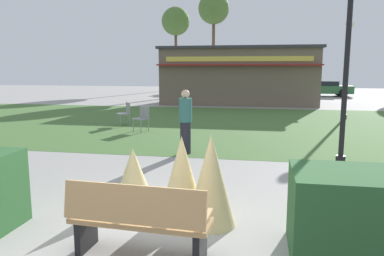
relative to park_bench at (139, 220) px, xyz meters
The scene contains 17 objects.
ground_plane 0.51m from the park_bench, 164.61° to the left, with size 80.00×80.00×0.00m, color #999691.
lawn_patch 11.10m from the park_bench, 90.88° to the left, with size 36.00×12.00×0.01m, color #446B33.
park_bench is the anchor object (origin of this frame).
ornamental_grass_behind_left 1.36m from the park_bench, 79.84° to the left, with size 0.70×0.70×1.26m, color #D1BC7F.
ornamental_grass_behind_right 1.35m from the park_bench, 58.20° to the left, with size 0.72×0.72×1.34m, color #D1BC7F.
ornamental_grass_behind_center 2.06m from the park_bench, 110.98° to the left, with size 0.67×0.67×0.91m, color #D1BC7F.
lamppost_mid 6.49m from the park_bench, 57.69° to the left, with size 0.36×0.36×4.28m.
lamppost_far 14.50m from the park_bench, 69.61° to the left, with size 0.36×0.36×4.28m.
food_kiosk 19.84m from the park_bench, 90.12° to the left, with size 9.62×4.19×3.51m.
cafe_chair_west 10.81m from the park_bench, 111.19° to the left, with size 0.62×0.62×0.89m.
cafe_chair_east 9.24m from the park_bench, 107.60° to the left, with size 0.59×0.59×0.89m.
person_strolling 5.60m from the park_bench, 95.78° to the left, with size 0.34×0.34×1.69m.
parked_car_west_slot 27.72m from the park_bench, 99.81° to the left, with size 4.27×2.20×1.20m.
parked_car_center_slot 27.31m from the park_bench, 89.05° to the left, with size 4.28×2.21×1.20m.
parked_car_east_slot 28.00m from the park_bench, 77.28° to the left, with size 4.21×2.07×1.20m.
tree_right_bg 31.94m from the park_bench, 95.71° to the left, with size 2.80×2.80×8.92m.
tree_center_bg 35.03m from the park_bench, 102.13° to the left, with size 2.80×2.80×8.20m.
Camera 1 is at (1.56, -4.07, 2.26)m, focal length 35.27 mm.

